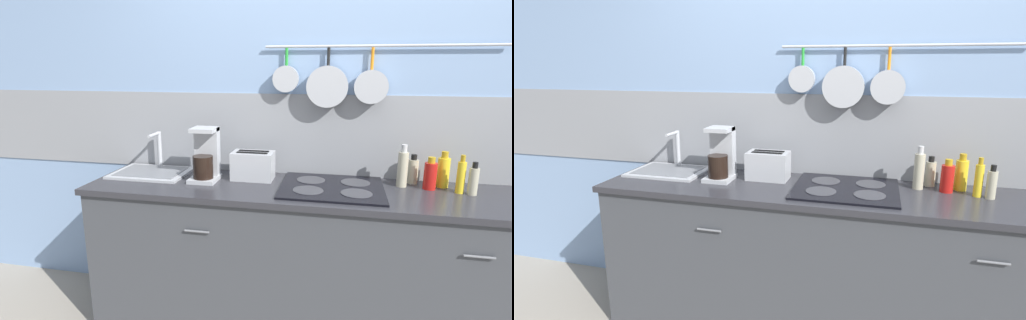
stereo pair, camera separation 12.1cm
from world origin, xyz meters
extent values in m
cube|color=#84A3CC|center=(0.00, 0.34, 1.30)|extent=(7.20, 0.06, 2.60)
cube|color=gray|center=(0.00, 0.34, 1.17)|extent=(7.20, 0.07, 0.51)
cylinder|color=#B7BABF|center=(0.24, 0.29, 1.71)|extent=(1.36, 0.02, 0.02)
cylinder|color=green|center=(-0.31, 0.29, 1.65)|extent=(0.02, 0.02, 0.10)
cylinder|color=#B7BABF|center=(-0.31, 0.26, 1.52)|extent=(0.16, 0.04, 0.16)
cylinder|color=black|center=(-0.06, 0.29, 1.65)|extent=(0.02, 0.02, 0.10)
cylinder|color=#B7BABF|center=(-0.06, 0.25, 1.47)|extent=(0.25, 0.06, 0.25)
cylinder|color=orange|center=(0.20, 0.29, 1.64)|extent=(0.02, 0.02, 0.13)
cylinder|color=#B7BABF|center=(0.20, 0.26, 1.48)|extent=(0.19, 0.06, 0.19)
cube|color=#3F4247|center=(0.00, 0.00, 0.44)|extent=(2.81, 0.56, 0.88)
cylinder|color=slate|center=(-0.70, -0.29, 0.72)|extent=(0.14, 0.01, 0.01)
cylinder|color=slate|center=(0.70, -0.29, 0.72)|extent=(0.14, 0.01, 0.01)
cube|color=#2D2D33|center=(0.00, 0.00, 0.89)|extent=(2.85, 0.60, 0.03)
cube|color=#B7BABF|center=(-1.15, 0.10, 0.92)|extent=(0.47, 0.36, 0.01)
cube|color=slate|center=(-1.15, 0.10, 0.93)|extent=(0.40, 0.29, 0.00)
cylinder|color=#B7BABF|center=(-1.15, 0.24, 1.04)|extent=(0.03, 0.03, 0.26)
cylinder|color=#B7BABF|center=(-1.15, 0.16, 1.16)|extent=(0.02, 0.14, 0.02)
cube|color=#B7BABF|center=(-0.76, 0.02, 0.92)|extent=(0.16, 0.19, 0.02)
cube|color=#B7BABF|center=(-0.76, 0.09, 1.07)|extent=(0.15, 0.07, 0.32)
cylinder|color=black|center=(-0.76, 0.00, 1.00)|extent=(0.12, 0.12, 0.14)
cube|color=#B7BABF|center=(-0.76, 0.04, 1.22)|extent=(0.15, 0.14, 0.02)
cube|color=#B7BABF|center=(-0.48, 0.12, 1.00)|extent=(0.25, 0.16, 0.17)
cube|color=black|center=(-0.48, 0.10, 1.08)|extent=(0.19, 0.03, 0.00)
cube|color=black|center=(-0.48, 0.15, 1.08)|extent=(0.19, 0.03, 0.00)
cube|color=black|center=(-0.62, 0.12, 1.03)|extent=(0.02, 0.02, 0.02)
cube|color=black|center=(0.00, 0.03, 0.92)|extent=(0.58, 0.52, 0.01)
cylinder|color=#38383D|center=(-0.13, -0.08, 0.93)|extent=(0.17, 0.17, 0.00)
cylinder|color=#38383D|center=(0.13, -0.08, 0.93)|extent=(0.17, 0.17, 0.00)
cylinder|color=#38383D|center=(-0.13, 0.13, 0.93)|extent=(0.17, 0.17, 0.00)
cylinder|color=#38383D|center=(0.13, 0.13, 0.93)|extent=(0.17, 0.17, 0.00)
cylinder|color=#BFB799|center=(0.39, 0.15, 1.01)|extent=(0.06, 0.06, 0.20)
cylinder|color=beige|center=(0.39, 0.15, 1.14)|extent=(0.03, 0.03, 0.04)
cylinder|color=#BFB799|center=(0.47, 0.23, 0.98)|extent=(0.06, 0.06, 0.14)
cylinder|color=black|center=(0.47, 0.23, 1.07)|extent=(0.03, 0.03, 0.03)
cylinder|color=red|center=(0.54, 0.13, 0.99)|extent=(0.07, 0.07, 0.15)
cylinder|color=#B28C19|center=(0.54, 0.13, 1.08)|extent=(0.04, 0.04, 0.03)
cylinder|color=yellow|center=(0.62, 0.19, 1.00)|extent=(0.07, 0.07, 0.17)
cylinder|color=#B28C19|center=(0.62, 0.19, 1.10)|extent=(0.04, 0.04, 0.04)
cylinder|color=yellow|center=(0.69, 0.09, 1.00)|extent=(0.04, 0.04, 0.18)
cylinder|color=#B28C19|center=(0.69, 0.09, 1.11)|extent=(0.02, 0.02, 0.04)
cylinder|color=#BFB799|center=(0.75, 0.07, 0.99)|extent=(0.05, 0.05, 0.15)
cylinder|color=black|center=(0.75, 0.07, 1.08)|extent=(0.03, 0.03, 0.03)
camera|label=1|loc=(0.03, -2.20, 1.60)|focal=28.00mm
camera|label=2|loc=(0.15, -2.17, 1.60)|focal=28.00mm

